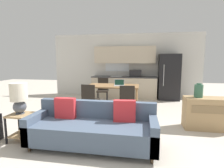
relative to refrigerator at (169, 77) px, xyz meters
The scene contains 14 objects.
ground_plane 4.70m from the refrigerator, 113.05° to the right, with size 20.00×20.00×0.00m, color beige.
wall_back 1.90m from the refrigerator, 167.81° to the left, with size 6.40×0.07×2.70m.
kitchen_counter 1.80m from the refrigerator, behind, with size 2.71×0.65×2.15m.
refrigerator is the anchor object (origin of this frame).
dining_table 2.64m from the refrigerator, 138.53° to the right, with size 1.64×0.90×0.77m.
couch 4.72m from the refrigerator, 114.24° to the right, with size 2.28×0.80×0.85m.
side_table 5.51m from the refrigerator, 128.11° to the right, with size 0.40×0.40×0.54m.
table_lamp 5.48m from the refrigerator, 128.31° to the right, with size 0.32×0.32×0.61m.
credenza 3.15m from the refrigerator, 81.49° to the right, with size 1.07×0.44×0.73m.
vase 3.06m from the refrigerator, 85.92° to the right, with size 0.19×0.19×0.32m.
dining_chair_far_left 2.70m from the refrigerator, 160.23° to the right, with size 0.47×0.47×0.91m.
dining_chair_near_left 3.62m from the refrigerator, 134.26° to the right, with size 0.46×0.46×0.91m.
dining_chair_near_right 2.99m from the refrigerator, 119.20° to the right, with size 0.44×0.44×0.91m.
laptop 2.52m from the refrigerator, 134.71° to the right, with size 0.33×0.27×0.20m.
Camera 1 is at (0.74, -3.01, 1.57)m, focal length 28.00 mm.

